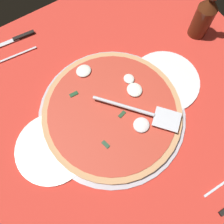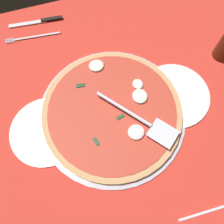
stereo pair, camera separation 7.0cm
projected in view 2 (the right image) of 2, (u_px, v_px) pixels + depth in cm
name	position (u px, v px, depth cm)	size (l,w,h in cm)	color
ground_plane	(119.00, 127.00, 70.66)	(106.32, 106.32, 0.80)	red
checker_pattern	(119.00, 127.00, 70.24)	(106.32, 106.32, 0.10)	silver
pizza_pan	(112.00, 114.00, 71.22)	(43.98, 43.98, 0.88)	#B4AEB9
dinner_plate_left	(46.00, 131.00, 69.17)	(20.99, 20.99, 1.00)	white
dinner_plate_right	(174.00, 95.00, 73.38)	(21.95, 21.95, 1.00)	white
pizza	(112.00, 112.00, 69.92)	(41.24, 41.24, 3.16)	tan
pizza_server	(140.00, 119.00, 66.41)	(18.99, 22.07, 1.00)	silver
place_setting_near	(216.00, 222.00, 60.58)	(21.61, 12.56, 1.40)	white
place_setting_far	(37.00, 29.00, 82.77)	(20.89, 15.41, 1.40)	white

